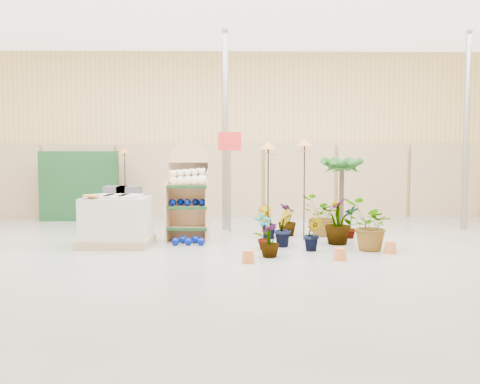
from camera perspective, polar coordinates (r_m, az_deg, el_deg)
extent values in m
cube|color=gray|center=(8.82, -1.81, -7.50)|extent=(15.00, 12.00, 0.10)
cube|color=tan|center=(14.71, -1.46, 6.10)|extent=(15.00, 0.10, 4.50)
cylinder|color=gray|center=(13.29, 23.02, 6.01)|extent=(0.14, 0.14, 4.50)
cylinder|color=gray|center=(12.16, -1.58, 6.55)|extent=(0.14, 0.14, 4.50)
cube|color=tan|center=(15.82, -23.75, 1.09)|extent=(1.90, 0.06, 2.00)
cube|color=tan|center=(15.16, -16.76, 1.15)|extent=(1.90, 0.06, 2.00)
cube|color=tan|center=(14.74, -9.26, 1.19)|extent=(1.90, 0.06, 2.00)
cube|color=tan|center=(14.58, -1.46, 1.21)|extent=(1.90, 0.06, 2.00)
cube|color=tan|center=(14.70, 6.36, 1.21)|extent=(1.90, 0.06, 2.00)
cube|color=tan|center=(15.09, 13.92, 1.19)|extent=(1.90, 0.06, 2.00)
cube|color=tan|center=(15.72, 20.99, 1.15)|extent=(1.90, 0.06, 2.00)
cube|color=tan|center=(10.77, -5.51, -0.98)|extent=(0.83, 0.14, 1.56)
cylinder|color=tan|center=(10.73, -5.53, 3.16)|extent=(0.83, 0.14, 0.82)
cube|color=tan|center=(10.59, -5.59, -3.81)|extent=(0.82, 0.52, 0.04)
cube|color=#0F3819|center=(10.36, -5.69, -3.98)|extent=(0.79, 0.10, 0.05)
cube|color=tan|center=(10.54, -5.60, -1.59)|extent=(0.82, 0.52, 0.04)
cube|color=#0F3819|center=(10.32, -5.71, -1.71)|extent=(0.79, 0.10, 0.05)
cube|color=tan|center=(10.51, -5.62, 0.64)|extent=(0.82, 0.52, 0.04)
cube|color=#0F3819|center=(10.28, -5.72, 0.57)|extent=(0.79, 0.10, 0.05)
cube|color=tan|center=(10.59, -7.72, -2.08)|extent=(0.08, 0.46, 1.19)
cube|color=tan|center=(10.53, -3.47, -2.09)|extent=(0.08, 0.46, 1.19)
sphere|color=white|center=(10.59, -7.08, 1.21)|extent=(0.16, 0.16, 0.16)
sphere|color=white|center=(10.58, -7.09, 1.95)|extent=(0.13, 0.13, 0.13)
sphere|color=white|center=(10.57, -6.34, 1.24)|extent=(0.17, 0.17, 0.17)
sphere|color=white|center=(10.57, -6.35, 2.01)|extent=(0.13, 0.13, 0.13)
sphere|color=white|center=(10.56, -5.60, 1.27)|extent=(0.18, 0.18, 0.18)
sphere|color=white|center=(10.55, -5.61, 2.06)|extent=(0.13, 0.13, 0.13)
sphere|color=white|center=(10.55, -4.86, 1.29)|extent=(0.19, 0.19, 0.19)
sphere|color=white|center=(10.54, -4.86, 2.11)|extent=(0.13, 0.13, 0.13)
sphere|color=white|center=(10.54, -4.11, 1.32)|extent=(0.20, 0.20, 0.20)
sphere|color=white|center=(10.53, -4.12, 2.16)|extent=(0.13, 0.13, 0.13)
sphere|color=#001075|center=(10.54, -7.20, -1.12)|extent=(0.14, 0.14, 0.14)
sphere|color=#001075|center=(10.64, -6.35, -1.07)|extent=(0.14, 0.14, 0.14)
sphere|color=#001075|center=(10.52, -5.62, -1.12)|extent=(0.14, 0.14, 0.14)
sphere|color=#001075|center=(10.61, -4.78, -1.07)|extent=(0.14, 0.14, 0.14)
sphere|color=#001075|center=(10.50, -4.02, -1.12)|extent=(0.14, 0.14, 0.14)
sphere|color=#001075|center=(10.17, -6.89, -5.28)|extent=(0.15, 0.15, 0.15)
sphere|color=#001075|center=(10.39, -6.09, -5.07)|extent=(0.15, 0.15, 0.15)
sphere|color=#001075|center=(10.15, -5.54, -5.29)|extent=(0.15, 0.15, 0.15)
sphere|color=#001075|center=(10.38, -4.77, -5.08)|extent=(0.15, 0.15, 0.15)
sphere|color=#001075|center=(10.13, -4.18, -5.29)|extent=(0.15, 0.15, 0.15)
cube|color=tan|center=(10.32, -13.01, -5.18)|extent=(1.34, 1.13, 0.16)
cube|color=silver|center=(10.26, -13.05, -2.65)|extent=(1.23, 1.02, 0.76)
cylinder|color=#B8AB9B|center=(10.13, -14.77, -0.50)|extent=(0.43, 0.43, 0.04)
cylinder|color=#B8AB9B|center=(10.07, -13.28, -0.50)|extent=(0.43, 0.43, 0.04)
cylinder|color=#B8AB9B|center=(10.01, -11.77, -0.50)|extent=(0.43, 0.43, 0.04)
cylinder|color=#B8AB9B|center=(10.44, -14.34, -0.36)|extent=(0.43, 0.43, 0.04)
cylinder|color=#B8AB9B|center=(10.38, -12.90, -0.36)|extent=(0.43, 0.43, 0.04)
cylinder|color=#B8AB9B|center=(10.33, -11.43, -0.36)|extent=(0.43, 0.43, 0.04)
cube|color=#32333A|center=(12.39, -11.68, -2.85)|extent=(0.50, 0.50, 0.50)
cube|color=#32333A|center=(12.34, -11.71, -0.54)|extent=(0.50, 0.50, 0.50)
cube|color=#32333A|center=(12.45, -13.04, -2.84)|extent=(0.50, 0.50, 0.50)
cube|color=#32333A|center=(12.40, -13.07, -0.54)|extent=(0.50, 0.50, 0.50)
cube|color=#133C1C|center=(14.42, -16.77, 0.61)|extent=(2.00, 0.30, 1.80)
cylinder|color=gray|center=(11.66, -1.10, 1.00)|extent=(0.05, 0.05, 2.20)
cube|color=red|center=(11.61, -1.11, 5.43)|extent=(0.50, 0.03, 0.40)
cylinder|color=black|center=(10.02, 3.01, -0.90)|extent=(0.02, 0.02, 1.71)
cylinder|color=#C76B35|center=(9.98, 3.03, 4.00)|extent=(0.30, 0.30, 0.02)
cone|color=#C76B35|center=(9.98, 3.03, 4.97)|extent=(0.34, 0.34, 0.14)
cylinder|color=black|center=(10.68, 6.86, -0.43)|extent=(0.02, 0.02, 1.78)
cylinder|color=#C76B35|center=(10.65, 6.90, 4.34)|extent=(0.30, 0.30, 0.02)
cone|color=#C76B35|center=(10.65, 6.90, 5.26)|extent=(0.34, 0.34, 0.14)
cylinder|color=black|center=(13.73, -12.15, 0.20)|extent=(0.02, 0.02, 1.64)
cylinder|color=#C76B35|center=(13.70, -12.21, 3.63)|extent=(0.30, 0.30, 0.02)
cone|color=#C76B35|center=(13.70, -12.22, 4.34)|extent=(0.34, 0.34, 0.14)
cylinder|color=#403328|center=(11.72, 10.77, -1.00)|extent=(0.10, 0.10, 1.40)
imported|color=#194B18|center=(9.64, 2.47, -4.19)|extent=(0.43, 0.38, 0.67)
imported|color=#194B18|center=(10.00, 4.59, -3.84)|extent=(0.38, 0.44, 0.70)
imported|color=#194B18|center=(10.38, 10.36, -3.05)|extent=(0.65, 0.65, 0.90)
imported|color=#194B18|center=(11.16, 11.75, -3.09)|extent=(0.44, 0.41, 0.70)
imported|color=#194B18|center=(10.91, 2.90, -3.20)|extent=(0.45, 0.40, 0.69)
imported|color=#194B18|center=(11.34, 8.67, -2.51)|extent=(1.02, 1.00, 0.86)
imported|color=#194B18|center=(8.96, 3.18, -5.15)|extent=(0.45, 0.45, 0.57)
imported|color=#194B18|center=(9.58, 7.81, -4.42)|extent=(0.43, 0.41, 0.63)
imported|color=#194B18|center=(9.79, 13.62, -3.45)|extent=(1.05, 1.00, 0.92)
imported|color=#194B18|center=(11.34, 5.04, -2.93)|extent=(0.53, 0.53, 0.69)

